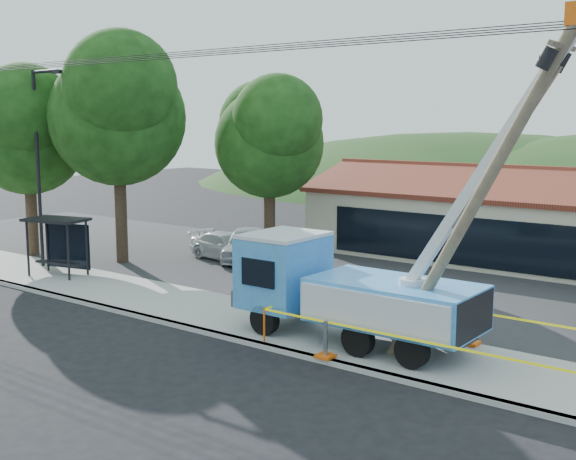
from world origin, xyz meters
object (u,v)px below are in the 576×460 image
(bus_shelter, at_px, (59,233))
(leaning_pole, at_px, (485,185))
(car_white, at_px, (228,262))
(car_silver, at_px, (247,262))
(utility_truck, at_px, (348,287))

(bus_shelter, bearing_deg, leaning_pole, -15.90)
(car_white, bearing_deg, leaning_pole, -107.64)
(bus_shelter, height_order, car_silver, bus_shelter)
(car_silver, bearing_deg, car_white, -179.99)
(leaning_pole, bearing_deg, car_white, 153.94)
(leaning_pole, height_order, car_silver, leaning_pole)
(bus_shelter, height_order, car_white, bus_shelter)
(car_silver, distance_m, car_white, 0.94)
(bus_shelter, distance_m, car_white, 8.08)
(utility_truck, height_order, leaning_pole, utility_truck)
(leaning_pole, distance_m, bus_shelter, 19.60)
(utility_truck, bearing_deg, leaning_pole, -4.20)
(utility_truck, height_order, car_white, utility_truck)
(bus_shelter, relative_size, car_white, 0.65)
(car_silver, xyz_separation_m, car_white, (-0.81, -0.47, 0.00))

